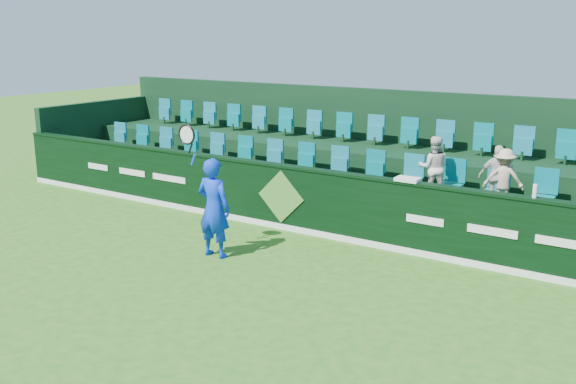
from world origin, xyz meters
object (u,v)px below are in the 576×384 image
Objects in this scene: spectator_left at (434,167)px; spectator_right at (504,179)px; drinks_bottle at (535,191)px; spectator_middle at (498,176)px; towel at (408,179)px; tennis_player at (214,207)px.

spectator_right is (1.35, 0.00, -0.06)m from spectator_left.
spectator_left is 2.42m from drinks_bottle.
spectator_middle reaches higher than towel.
drinks_bottle is at bearing 129.69° from spectator_left.
spectator_right reaches higher than drinks_bottle.
drinks_bottle is (2.21, 0.00, 0.08)m from towel.
spectator_left is 1.35m from spectator_right.
tennis_player is at bearing 19.64° from spectator_middle.
spectator_left is 1.10× the size of spectator_right.
spectator_middle is at bearing 40.65° from towel.
spectator_middle is at bearing -12.00° from spectator_right.
tennis_player reaches higher than spectator_right.
tennis_player is 3.55m from towel.
spectator_middle is at bearing 128.83° from drinks_bottle.
tennis_player reaches higher than spectator_middle.
tennis_player is at bearing -157.20° from drinks_bottle.
tennis_player is 2.21× the size of spectator_right.
spectator_middle is 0.11m from spectator_right.
spectator_middle is (1.24, 0.00, -0.03)m from spectator_left.
drinks_bottle is at bearing 0.00° from towel.
towel is (-1.30, -1.12, -0.00)m from spectator_middle.
tennis_player is 2.00× the size of spectator_left.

